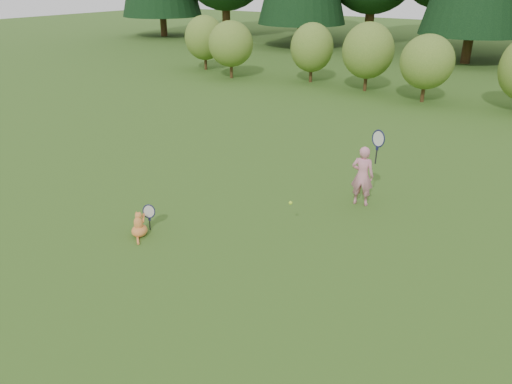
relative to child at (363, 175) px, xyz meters
The scene contains 5 objects.
ground 3.28m from the child, 117.32° to the right, with size 100.00×100.00×0.00m, color #2B4E16.
shrub_row 10.28m from the child, 98.25° to the left, with size 28.00×3.00×2.80m, color #476D22, non-canonical shape.
child is the anchor object (origin of this frame).
cat 4.60m from the child, 127.98° to the right, with size 0.49×0.68×0.67m.
tennis_ball 2.00m from the child, 107.13° to the right, with size 0.07×0.07×0.07m.
Camera 1 is at (5.09, -6.28, 4.47)m, focal length 35.00 mm.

